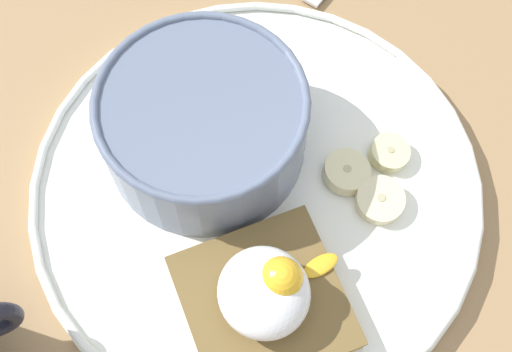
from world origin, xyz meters
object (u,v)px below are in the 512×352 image
Objects in this scene: poached_egg at (267,290)px; banana_slice_front at (346,172)px; banana_slice_left at (389,153)px; toast_slice at (264,302)px; oatmeal_bowl at (203,123)px; banana_slice_back at (380,200)px.

poached_egg is 2.38× the size of banana_slice_front.
banana_slice_front is at bearing 92.94° from banana_slice_left.
toast_slice is at bearing 125.33° from banana_slice_front.
toast_slice is at bearing 98.13° from poached_egg.
toast_slice is 1.20× the size of poached_egg.
oatmeal_bowl reaches higher than banana_slice_front.
toast_slice is 10.70cm from banana_slice_front.
toast_slice is (-12.03, 0.72, -2.41)cm from oatmeal_bowl.
oatmeal_bowl is 12.85cm from banana_slice_back.
banana_slice_front is at bearing 23.19° from banana_slice_back.
toast_slice is 13.65cm from banana_slice_left.
toast_slice is at bearing 117.77° from banana_slice_left.
banana_slice_back is at bearing -70.80° from toast_slice.
toast_slice is at bearing 176.59° from oatmeal_bowl.
banana_slice_back is (3.45, -9.90, -0.27)cm from toast_slice.
banana_slice_front is at bearing -54.67° from toast_slice.
banana_slice_front is (-5.84, -8.01, -2.66)cm from oatmeal_bowl.
banana_slice_front is (6.16, -8.52, -2.66)cm from poached_egg.
banana_slice_back is at bearing -133.05° from oatmeal_bowl.
toast_slice reaches higher than banana_slice_left.
poached_egg is 10.63cm from banana_slice_back.
banana_slice_front is at bearing -126.09° from oatmeal_bowl.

